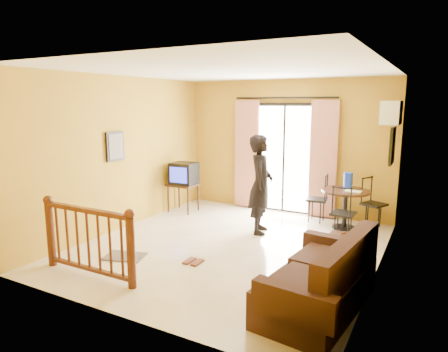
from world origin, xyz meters
The scene contains 19 objects.
ground centered at (0.00, 0.00, 0.00)m, with size 5.00×5.00×0.00m, color beige.
room_shell centered at (0.00, 0.00, 1.70)m, with size 5.00×5.00×5.00m.
balcony_door centered at (0.00, 2.43, 1.19)m, with size 2.25×0.14×2.46m.
tv_table centered at (-1.90, 1.44, 0.53)m, with size 0.61×0.50×0.61m.
television centered at (-1.87, 1.44, 0.84)m, with size 0.54×0.50×0.46m.
picture_left centered at (-2.22, -0.20, 1.55)m, with size 0.05×0.42×0.52m.
dining_table centered at (1.42, 1.89, 0.58)m, with size 0.88×0.88×0.73m.
water_jug centered at (1.43, 2.00, 0.89)m, with size 0.17×0.17×0.31m, color #1634CF.
serving_tray centered at (1.57, 1.79, 0.74)m, with size 0.28×0.18×0.02m, color beige.
dining_chairs centered at (1.42, 1.84, 0.00)m, with size 1.53×1.40×0.95m.
air_conditioner centered at (2.09, 1.95, 2.15)m, with size 0.31×0.60×0.40m.
botanical_print centered at (2.22, 1.30, 1.65)m, with size 0.05×0.50×0.60m.
coffee_table centered at (1.85, -0.19, 0.30)m, with size 0.56×1.00×0.44m.
bowl centered at (1.85, 0.02, 0.47)m, with size 0.19×0.19×0.06m, color #592C1E.
sofa centered at (1.86, -1.29, 0.33)m, with size 1.04×1.92×0.87m.
standing_person centered at (0.13, 0.93, 0.88)m, with size 0.65×0.42×1.77m, color black.
stair_balustrade centered at (-1.15, -1.90, 0.56)m, with size 1.63×0.13×1.04m.
doormat centered at (-1.20, -1.17, 0.01)m, with size 0.60×0.40×0.02m, color #5A5048.
sandals centered at (-0.16, -0.85, 0.01)m, with size 0.25×0.25×0.03m.
Camera 1 is at (2.89, -5.50, 2.32)m, focal length 32.00 mm.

